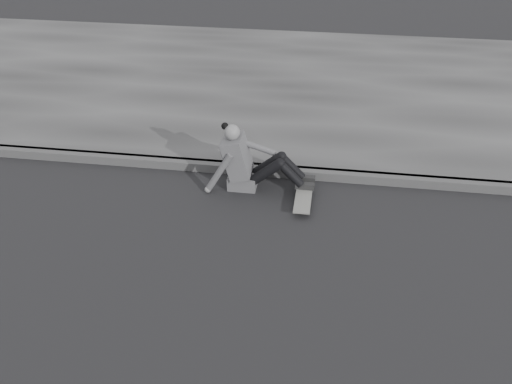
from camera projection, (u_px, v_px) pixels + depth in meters
ground at (487, 337)px, 5.19m from camera, size 80.00×80.00×0.00m
curb at (449, 184)px, 7.31m from camera, size 24.00×0.16×0.12m
sidewalk at (425, 93)px, 9.83m from camera, size 24.00×6.00×0.12m
skateboard at (304, 196)px, 7.04m from camera, size 0.20×0.78×0.09m
seated_woman at (248, 162)px, 7.18m from camera, size 1.38×0.46×0.88m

